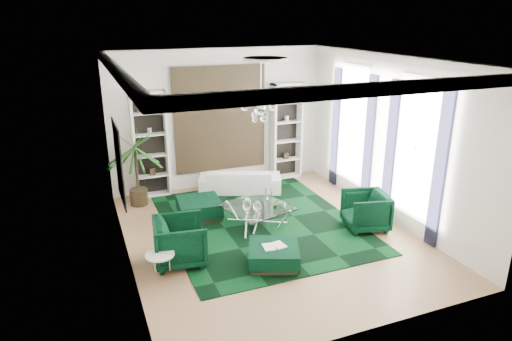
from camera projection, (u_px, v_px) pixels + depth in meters
name	position (u px, v px, depth m)	size (l,w,h in m)	color
floor	(270.00, 235.00, 10.06)	(6.00, 7.00, 0.02)	#A77F58
ceiling	(271.00, 58.00, 8.82)	(6.00, 7.00, 0.02)	white
wall_back	(219.00, 119.00, 12.52)	(6.00, 0.02, 3.80)	silver
wall_front	(371.00, 219.00, 6.36)	(6.00, 0.02, 3.80)	silver
wall_left	(121.00, 170.00, 8.38)	(0.02, 7.00, 3.80)	silver
wall_right	(390.00, 139.00, 10.50)	(0.02, 7.00, 3.80)	silver
crown_molding	(271.00, 64.00, 8.86)	(6.00, 7.00, 0.18)	white
ceiling_medallion	(265.00, 59.00, 9.10)	(0.90, 0.90, 0.05)	white
tapestry	(220.00, 119.00, 12.48)	(2.50, 0.06, 2.80)	black
shelving_left	(151.00, 145.00, 11.82)	(0.90, 0.38, 2.80)	white
shelving_right	(286.00, 132.00, 13.20)	(0.90, 0.38, 2.80)	white
painting	(120.00, 163.00, 8.94)	(0.04, 1.30, 1.60)	black
window_near	(416.00, 149.00, 9.70)	(0.03, 1.10, 2.90)	white
curtain_near_a	(440.00, 171.00, 9.09)	(0.07, 0.30, 3.25)	black
curtain_near_b	(390.00, 151.00, 10.46)	(0.07, 0.30, 3.25)	black
window_far	(353.00, 125.00, 11.81)	(0.03, 1.10, 2.90)	white
curtain_far_a	(369.00, 142.00, 11.19)	(0.07, 0.30, 3.25)	black
curtain_far_b	(336.00, 128.00, 12.56)	(0.07, 0.30, 3.25)	black
rug	(260.00, 222.00, 10.65)	(4.20, 5.00, 0.02)	black
sofa	(240.00, 180.00, 12.46)	(2.20, 0.86, 0.64)	white
armchair_left	(180.00, 241.00, 8.82)	(0.97, 0.99, 0.90)	black
armchair_right	(365.00, 211.00, 10.26)	(0.91, 0.93, 0.85)	black
coffee_table	(257.00, 216.00, 10.48)	(1.34, 1.34, 0.46)	white
ottoman_side	(199.00, 208.00, 10.89)	(0.98, 0.98, 0.43)	black
ottoman_front	(274.00, 255.00, 8.83)	(0.95, 0.95, 0.38)	black
book	(274.00, 246.00, 8.76)	(0.44, 0.30, 0.03)	white
side_table	(161.00, 267.00, 8.29)	(0.53, 0.53, 0.50)	white
palm	(136.00, 158.00, 11.29)	(1.54, 1.54, 2.46)	#20581B
chandelier	(261.00, 107.00, 9.16)	(0.80, 0.80, 0.72)	white
table_plant	(276.00, 204.00, 10.24)	(0.13, 0.11, 0.24)	#20581B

